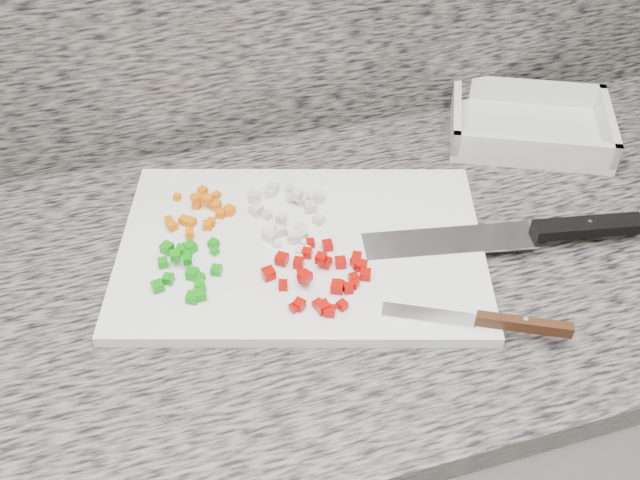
% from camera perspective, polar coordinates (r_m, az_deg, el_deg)
% --- Properties ---
extents(cabinet, '(3.92, 0.62, 0.86)m').
position_cam_1_polar(cabinet, '(1.32, -4.28, -17.08)').
color(cabinet, beige).
rests_on(cabinet, ground).
extents(countertop, '(3.96, 0.64, 0.04)m').
position_cam_1_polar(countertop, '(0.95, -5.68, -3.69)').
color(countertop, '#69655D').
rests_on(countertop, cabinet).
extents(cutting_board, '(0.56, 0.45, 0.02)m').
position_cam_1_polar(cutting_board, '(0.96, -1.48, -0.66)').
color(cutting_board, white).
rests_on(cutting_board, countertop).
extents(carrot_pile, '(0.10, 0.10, 0.02)m').
position_cam_1_polar(carrot_pile, '(1.00, -9.32, 2.33)').
color(carrot_pile, '#E06404').
rests_on(carrot_pile, cutting_board).
extents(onion_pile, '(0.11, 0.13, 0.02)m').
position_cam_1_polar(onion_pile, '(0.99, -2.68, 2.33)').
color(onion_pile, beige).
rests_on(onion_pile, cutting_board).
extents(green_pepper_pile, '(0.10, 0.11, 0.02)m').
position_cam_1_polar(green_pepper_pile, '(0.93, -10.61, -2.16)').
color(green_pepper_pile, '#0E8A0C').
rests_on(green_pepper_pile, cutting_board).
extents(red_pepper_pile, '(0.14, 0.14, 0.02)m').
position_cam_1_polar(red_pepper_pile, '(0.90, 0.16, -2.90)').
color(red_pepper_pile, '#AD0702').
rests_on(red_pepper_pile, cutting_board).
extents(garlic_pile, '(0.05, 0.06, 0.01)m').
position_cam_1_polar(garlic_pile, '(0.94, -1.96, -0.40)').
color(garlic_pile, beige).
rests_on(garlic_pile, cutting_board).
extents(chef_knife, '(0.38, 0.11, 0.02)m').
position_cam_1_polar(chef_knife, '(1.01, 17.25, 0.65)').
color(chef_knife, silver).
rests_on(chef_knife, cutting_board).
extents(paring_knife, '(0.21, 0.12, 0.02)m').
position_cam_1_polar(paring_knife, '(0.88, 14.17, -6.38)').
color(paring_knife, silver).
rests_on(paring_knife, cutting_board).
extents(tray, '(0.30, 0.27, 0.05)m').
position_cam_1_polar(tray, '(1.21, 16.38, 8.68)').
color(tray, silver).
rests_on(tray, countertop).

